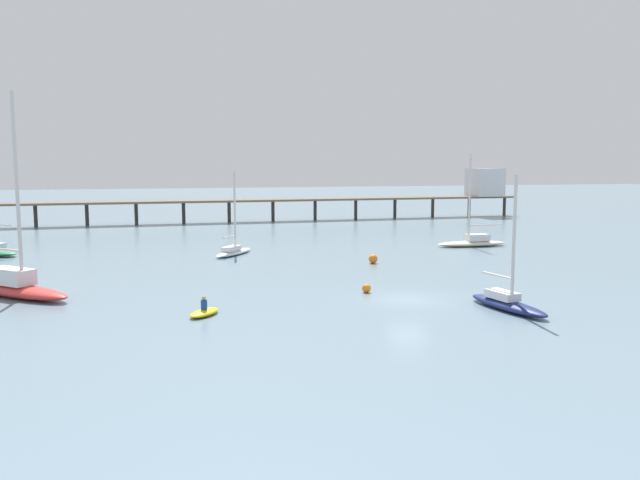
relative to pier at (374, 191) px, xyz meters
The scene contains 9 objects.
ground_plane 60.54m from the pier, 108.97° to the right, with size 400.00×400.00×0.00m, color slate.
pier is the anchor object (origin of this frame).
sailboat_white 43.94m from the pier, 128.59° to the right, with size 4.85×5.74×7.87m.
sailboat_navy 63.22m from the pier, 103.94° to the right, with size 2.34×6.39×7.89m.
sailboat_cream 35.02m from the pier, 93.84° to the right, with size 7.62×2.39×9.57m.
sailboat_red 65.74m from the pier, 131.49° to the right, with size 7.87×7.90×12.99m.
dinghy_yellow 66.35m from the pier, 119.28° to the right, with size 2.31×2.46×1.14m.
mooring_buoy_near 58.47m from the pier, 111.49° to the right, with size 0.60×0.60×0.60m, color orange.
mooring_buoy_far 45.88m from the pier, 111.11° to the right, with size 0.78×0.78×0.78m, color orange.
Camera 1 is at (-16.06, -35.65, 8.42)m, focal length 35.21 mm.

